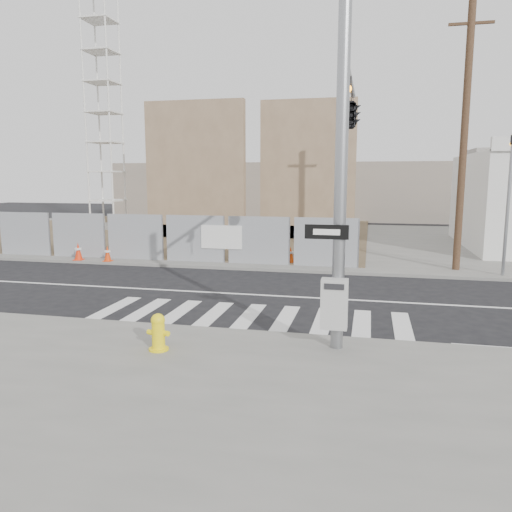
% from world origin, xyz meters
% --- Properties ---
extents(ground, '(100.00, 100.00, 0.00)m').
position_xyz_m(ground, '(0.00, 0.00, 0.00)').
color(ground, black).
rests_on(ground, ground).
extents(sidewalk_far, '(50.00, 20.00, 0.12)m').
position_xyz_m(sidewalk_far, '(0.00, 14.00, 0.06)').
color(sidewalk_far, slate).
rests_on(sidewalk_far, ground).
extents(signal_pole, '(0.96, 5.87, 7.00)m').
position_xyz_m(signal_pole, '(2.49, -2.05, 4.78)').
color(signal_pole, gray).
rests_on(signal_pole, sidewalk_near).
extents(far_signal_pole, '(0.16, 0.20, 5.60)m').
position_xyz_m(far_signal_pole, '(8.00, 4.60, 3.48)').
color(far_signal_pole, gray).
rests_on(far_signal_pole, sidewalk_far).
extents(chain_link_fence, '(24.60, 0.04, 2.00)m').
position_xyz_m(chain_link_fence, '(-10.00, 5.00, 1.12)').
color(chain_link_fence, gray).
rests_on(chain_link_fence, sidewalk_far).
extents(concrete_wall_left, '(6.00, 1.30, 8.00)m').
position_xyz_m(concrete_wall_left, '(-7.00, 13.08, 3.38)').
color(concrete_wall_left, '#795F48').
rests_on(concrete_wall_left, sidewalk_far).
extents(concrete_wall_right, '(5.50, 1.30, 8.00)m').
position_xyz_m(concrete_wall_right, '(-0.50, 14.08, 3.38)').
color(concrete_wall_right, '#795F48').
rests_on(concrete_wall_right, sidewalk_far).
extents(crane_tower, '(2.60, 2.60, 18.15)m').
position_xyz_m(crane_tower, '(-15.00, 17.00, 9.02)').
color(crane_tower, slate).
rests_on(crane_tower, sidewalk_far).
extents(utility_pole_right, '(1.60, 0.28, 10.00)m').
position_xyz_m(utility_pole_right, '(6.50, 5.50, 5.20)').
color(utility_pole_right, '#503625').
rests_on(utility_pole_right, sidewalk_far).
extents(fire_hydrant, '(0.54, 0.54, 0.79)m').
position_xyz_m(fire_hydrant, '(-1.15, -5.81, 0.51)').
color(fire_hydrant, yellow).
rests_on(fire_hydrant, sidewalk_near).
extents(traffic_cone_a, '(0.50, 0.50, 0.77)m').
position_xyz_m(traffic_cone_a, '(-13.36, 5.47, 0.50)').
color(traffic_cone_a, orange).
rests_on(traffic_cone_a, sidewalk_far).
extents(traffic_cone_b, '(0.46, 0.46, 0.77)m').
position_xyz_m(traffic_cone_b, '(-9.36, 4.22, 0.50)').
color(traffic_cone_b, red).
rests_on(traffic_cone_b, sidewalk_far).
extents(traffic_cone_c, '(0.36, 0.36, 0.68)m').
position_xyz_m(traffic_cone_c, '(-7.94, 4.22, 0.45)').
color(traffic_cone_c, red).
rests_on(traffic_cone_c, sidewalk_far).
extents(traffic_cone_d, '(0.49, 0.49, 0.72)m').
position_xyz_m(traffic_cone_d, '(-0.11, 5.46, 0.47)').
color(traffic_cone_d, '#EE470C').
rests_on(traffic_cone_d, sidewalk_far).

